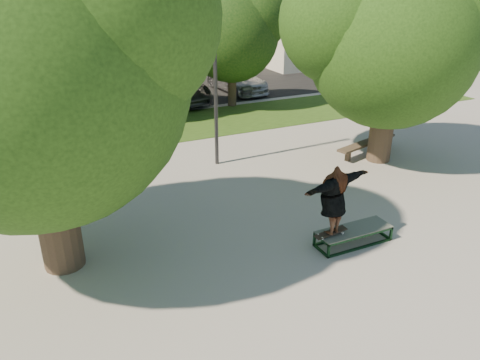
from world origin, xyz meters
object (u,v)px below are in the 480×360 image
tree_right (390,33)px  car_silver_b (236,78)px  grind_box (353,236)px  lamppost (215,66)px  car_grey (169,87)px  car_silver_a (37,99)px  tree_left (22,53)px  car_dark (35,88)px  bench (367,143)px

tree_right → car_silver_b: size_ratio=1.45×
tree_right → grind_box: bearing=-135.0°
tree_right → grind_box: (-4.01, -4.01, -3.90)m
lamppost → car_silver_b: (5.00, 9.28, -2.50)m
car_grey → car_silver_b: size_ratio=1.18×
car_silver_b → car_silver_a: bearing=178.7°
tree_left → car_dark: bearing=88.0°
lamppost → car_silver_b: bearing=61.7°
tree_left → bench: size_ratio=2.49×
car_silver_b → car_dark: bearing=165.8°
grind_box → car_silver_a: size_ratio=0.42×
grind_box → bench: (4.13, 4.59, 0.18)m
lamppost → grind_box: lamppost is taller
grind_box → car_silver_b: bearing=74.9°
tree_left → lamppost: size_ratio=1.16×
tree_right → tree_left: bearing=-169.0°
car_grey → car_silver_a: bearing=168.8°
lamppost → car_grey: lamppost is taller
car_silver_a → grind_box: bearing=-58.4°
car_grey → car_silver_b: bearing=0.7°
tree_right → lamppost: 5.36m
car_silver_b → tree_right: bearing=-95.2°
car_dark → car_silver_b: bearing=-13.7°
grind_box → tree_right: bearing=45.0°
car_dark → car_silver_a: bearing=-96.6°
grind_box → car_grey: bearing=89.4°
bench → car_silver_b: 10.63m
lamppost → car_dark: 12.15m
lamppost → car_silver_b: lamppost is taller
grind_box → car_silver_b: (4.09, 15.21, 0.46)m
grind_box → lamppost: bearing=98.7°
lamppost → bench: bearing=-14.9°
lamppost → bench: size_ratio=2.14×
car_silver_a → car_silver_b: bearing=13.5°
tree_left → car_silver_a: bearing=88.1°
car_silver_a → car_silver_b: 9.88m
lamppost → car_grey: 8.95m
bench → car_silver_b: car_silver_b is taller
tree_left → tree_right: bearing=11.0°
tree_left → grind_box: bearing=-18.1°
tree_left → car_silver_b: (10.29, 13.19, -3.77)m
car_dark → tree_left: bearing=-96.3°
tree_right → car_grey: (-3.85, 10.47, -3.36)m
tree_right → car_dark: tree_right is taller
car_silver_a → car_silver_b: car_silver_a is taller
tree_left → lamppost: tree_left is taller
bench → tree_left: bearing=177.9°
tree_right → lamppost: bearing=158.7°
grind_box → car_dark: 17.78m
lamppost → car_silver_b: 10.84m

